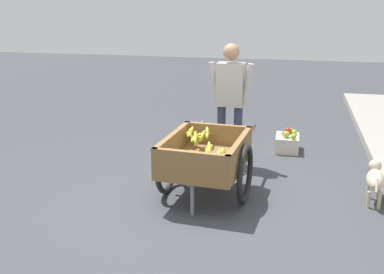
{
  "coord_description": "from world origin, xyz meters",
  "views": [
    {
      "loc": [
        4.36,
        1.04,
        2.15
      ],
      "look_at": [
        -0.16,
        0.06,
        0.75
      ],
      "focal_mm": 44.57,
      "sensor_mm": 36.0,
      "label": 1
    }
  ],
  "objects_px": {
    "dog": "(375,178)",
    "apple_crate": "(287,142)",
    "vendor_person": "(230,94)",
    "fruit_cart": "(205,159)"
  },
  "relations": [
    {
      "from": "apple_crate",
      "to": "fruit_cart",
      "type": "bearing_deg",
      "value": -25.05
    },
    {
      "from": "vendor_person",
      "to": "apple_crate",
      "type": "distance_m",
      "value": 1.28
    },
    {
      "from": "fruit_cart",
      "to": "dog",
      "type": "height_order",
      "value": "fruit_cart"
    },
    {
      "from": "apple_crate",
      "to": "dog",
      "type": "bearing_deg",
      "value": 30.92
    },
    {
      "from": "fruit_cart",
      "to": "dog",
      "type": "distance_m",
      "value": 1.81
    },
    {
      "from": "dog",
      "to": "apple_crate",
      "type": "distance_m",
      "value": 1.84
    },
    {
      "from": "dog",
      "to": "apple_crate",
      "type": "bearing_deg",
      "value": -149.08
    },
    {
      "from": "apple_crate",
      "to": "vendor_person",
      "type": "bearing_deg",
      "value": -47.67
    },
    {
      "from": "vendor_person",
      "to": "dog",
      "type": "relative_size",
      "value": 2.32
    },
    {
      "from": "vendor_person",
      "to": "dog",
      "type": "bearing_deg",
      "value": 61.93
    }
  ]
}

